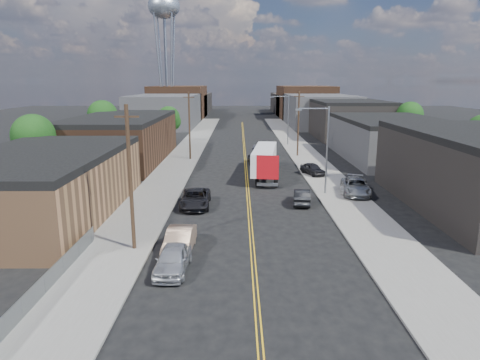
{
  "coord_description": "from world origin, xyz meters",
  "views": [
    {
      "loc": [
        -0.94,
        -17.84,
        11.43
      ],
      "look_at": [
        -0.84,
        20.77,
        2.5
      ],
      "focal_mm": 32.0,
      "sensor_mm": 36.0,
      "label": 1
    }
  ],
  "objects_px": {
    "car_right_oncoming": "(302,196)",
    "car_right_lot_a": "(356,187)",
    "semi_truck": "(264,159)",
    "car_ahead_truck": "(256,159)",
    "car_left_a": "(173,259)",
    "car_left_c": "(195,198)",
    "water_tower": "(164,11)",
    "car_right_lot_c": "(313,169)",
    "car_right_lot_b": "(352,184)",
    "car_left_b": "(180,241)"
  },
  "relations": [
    {
      "from": "water_tower",
      "to": "semi_truck",
      "type": "xyz_separation_m",
      "value": [
        24.15,
        -75.81,
        -28.55
      ]
    },
    {
      "from": "semi_truck",
      "to": "car_right_lot_a",
      "type": "distance_m",
      "value": 13.21
    },
    {
      "from": "semi_truck",
      "to": "car_ahead_truck",
      "type": "relative_size",
      "value": 3.08
    },
    {
      "from": "car_left_a",
      "to": "car_right_lot_c",
      "type": "relative_size",
      "value": 1.13
    },
    {
      "from": "semi_truck",
      "to": "car_left_b",
      "type": "distance_m",
      "value": 25.59
    },
    {
      "from": "water_tower",
      "to": "car_right_lot_a",
      "type": "distance_m",
      "value": 96.38
    },
    {
      "from": "water_tower",
      "to": "car_right_lot_c",
      "type": "height_order",
      "value": "water_tower"
    },
    {
      "from": "semi_truck",
      "to": "car_right_lot_c",
      "type": "distance_m",
      "value": 6.18
    },
    {
      "from": "car_right_lot_c",
      "to": "car_right_oncoming",
      "type": "bearing_deg",
      "value": -124.81
    },
    {
      "from": "car_right_lot_a",
      "to": "car_ahead_truck",
      "type": "height_order",
      "value": "car_right_lot_a"
    },
    {
      "from": "car_left_a",
      "to": "car_left_b",
      "type": "distance_m",
      "value": 3.06
    },
    {
      "from": "semi_truck",
      "to": "car_left_b",
      "type": "xyz_separation_m",
      "value": [
        -7.15,
        -24.54,
        -1.28
      ]
    },
    {
      "from": "car_right_lot_a",
      "to": "car_ahead_truck",
      "type": "relative_size",
      "value": 1.24
    },
    {
      "from": "car_left_c",
      "to": "car_right_lot_a",
      "type": "bearing_deg",
      "value": 12.48
    },
    {
      "from": "car_right_lot_c",
      "to": "car_right_lot_a",
      "type": "bearing_deg",
      "value": -94.43
    },
    {
      "from": "car_right_oncoming",
      "to": "semi_truck",
      "type": "bearing_deg",
      "value": -69.32
    },
    {
      "from": "semi_truck",
      "to": "car_right_lot_b",
      "type": "distance_m",
      "value": 12.25
    },
    {
      "from": "car_right_oncoming",
      "to": "car_right_lot_c",
      "type": "relative_size",
      "value": 1.06
    },
    {
      "from": "car_left_b",
      "to": "semi_truck",
      "type": "bearing_deg",
      "value": 75.67
    },
    {
      "from": "water_tower",
      "to": "car_right_lot_c",
      "type": "distance_m",
      "value": 87.04
    },
    {
      "from": "car_left_c",
      "to": "car_right_lot_b",
      "type": "bearing_deg",
      "value": 16.96
    },
    {
      "from": "car_right_lot_c",
      "to": "car_ahead_truck",
      "type": "xyz_separation_m",
      "value": [
        -6.7,
        8.0,
        -0.21
      ]
    },
    {
      "from": "car_left_b",
      "to": "car_ahead_truck",
      "type": "height_order",
      "value": "car_left_b"
    },
    {
      "from": "car_right_lot_b",
      "to": "car_ahead_truck",
      "type": "bearing_deg",
      "value": 142.28
    },
    {
      "from": "car_left_c",
      "to": "car_right_lot_c",
      "type": "distance_m",
      "value": 18.88
    },
    {
      "from": "car_right_lot_a",
      "to": "car_right_oncoming",
      "type": "bearing_deg",
      "value": -145.0
    },
    {
      "from": "car_left_c",
      "to": "car_ahead_truck",
      "type": "bearing_deg",
      "value": 71.78
    },
    {
      "from": "car_right_lot_a",
      "to": "car_right_lot_c",
      "type": "distance_m",
      "value": 9.95
    },
    {
      "from": "car_right_lot_a",
      "to": "car_left_c",
      "type": "bearing_deg",
      "value": -157.78
    },
    {
      "from": "car_left_a",
      "to": "car_ahead_truck",
      "type": "height_order",
      "value": "car_left_a"
    },
    {
      "from": "car_right_oncoming",
      "to": "car_right_lot_b",
      "type": "height_order",
      "value": "car_right_lot_b"
    },
    {
      "from": "car_left_a",
      "to": "car_ahead_truck",
      "type": "bearing_deg",
      "value": 81.71
    },
    {
      "from": "car_left_a",
      "to": "car_right_lot_c",
      "type": "xyz_separation_m",
      "value": [
        13.2,
        27.41,
        0.05
      ]
    },
    {
      "from": "car_right_lot_b",
      "to": "car_right_lot_c",
      "type": "xyz_separation_m",
      "value": [
        -2.8,
        8.19,
        0.01
      ]
    },
    {
      "from": "water_tower",
      "to": "car_left_b",
      "type": "relative_size",
      "value": 7.42
    },
    {
      "from": "semi_truck",
      "to": "car_ahead_truck",
      "type": "xyz_separation_m",
      "value": [
        -0.65,
        7.81,
        -1.45
      ]
    },
    {
      "from": "car_right_oncoming",
      "to": "car_right_lot_a",
      "type": "distance_m",
      "value": 6.64
    },
    {
      "from": "water_tower",
      "to": "car_right_lot_a",
      "type": "xyz_separation_m",
      "value": [
        33.0,
        -85.55,
        -29.69
      ]
    },
    {
      "from": "water_tower",
      "to": "car_left_c",
      "type": "xyz_separation_m",
      "value": [
        17.0,
        -89.5,
        -29.85
      ]
    },
    {
      "from": "car_right_lot_b",
      "to": "car_right_lot_c",
      "type": "height_order",
      "value": "car_right_lot_c"
    },
    {
      "from": "car_right_lot_a",
      "to": "car_right_lot_c",
      "type": "relative_size",
      "value": 1.39
    },
    {
      "from": "semi_truck",
      "to": "car_right_oncoming",
      "type": "xyz_separation_m",
      "value": [
        2.92,
        -12.72,
        -1.37
      ]
    },
    {
      "from": "car_left_b",
      "to": "car_left_c",
      "type": "height_order",
      "value": "car_left_b"
    },
    {
      "from": "car_right_oncoming",
      "to": "car_right_lot_a",
      "type": "xyz_separation_m",
      "value": [
        5.93,
        2.98,
        0.23
      ]
    },
    {
      "from": "water_tower",
      "to": "semi_truck",
      "type": "height_order",
      "value": "water_tower"
    },
    {
      "from": "car_right_lot_a",
      "to": "car_right_lot_b",
      "type": "relative_size",
      "value": 1.21
    },
    {
      "from": "car_left_a",
      "to": "car_left_b",
      "type": "bearing_deg",
      "value": 92.11
    },
    {
      "from": "semi_truck",
      "to": "car_right_oncoming",
      "type": "relative_size",
      "value": 3.24
    },
    {
      "from": "semi_truck",
      "to": "car_right_lot_a",
      "type": "bearing_deg",
      "value": -40.68
    },
    {
      "from": "car_left_c",
      "to": "car_right_lot_a",
      "type": "height_order",
      "value": "car_right_lot_a"
    }
  ]
}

